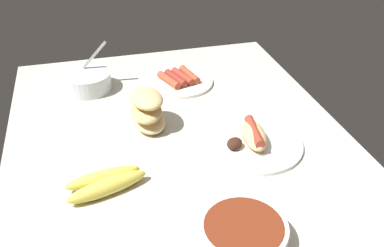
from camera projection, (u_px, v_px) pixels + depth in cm
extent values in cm
cube|color=beige|center=(182.00, 148.00, 112.34)|extent=(120.00, 90.00, 3.00)
cylinder|color=white|center=(253.00, 144.00, 110.71)|extent=(25.53, 25.53, 1.00)
ellipsoid|color=#DBB77A|center=(254.00, 135.00, 109.24)|extent=(13.47, 7.65, 4.40)
cylinder|color=#9E3828|center=(254.00, 131.00, 108.58)|extent=(12.35, 4.00, 2.40)
ellipsoid|color=#381E14|center=(234.00, 143.00, 107.57)|extent=(5.46, 5.66, 2.80)
ellipsoid|color=#E5C689|center=(149.00, 122.00, 117.24)|extent=(12.70, 9.31, 3.60)
ellipsoid|color=tan|center=(146.00, 111.00, 114.83)|extent=(12.91, 9.63, 3.60)
ellipsoid|color=#DBB77A|center=(146.00, 98.00, 113.51)|extent=(13.27, 10.21, 3.60)
ellipsoid|color=#E5D14C|center=(107.00, 186.00, 94.60)|extent=(9.07, 18.99, 3.94)
ellipsoid|color=#E5D14C|center=(103.00, 178.00, 97.22)|extent=(5.93, 17.62, 3.79)
cylinder|color=white|center=(179.00, 82.00, 139.79)|extent=(21.87, 21.87, 1.00)
cylinder|color=#AD472D|center=(190.00, 75.00, 140.56)|extent=(11.06, 4.85, 2.36)
cylinder|color=#9E3828|center=(183.00, 76.00, 139.44)|extent=(10.98, 5.78, 2.36)
cylinder|color=maroon|center=(176.00, 78.00, 138.31)|extent=(10.97, 5.88, 2.36)
cylinder|color=#AD472D|center=(169.00, 80.00, 137.19)|extent=(10.94, 6.03, 2.36)
cylinder|color=white|center=(243.00, 234.00, 82.45)|extent=(17.20, 17.20, 4.75)
cylinder|color=maroon|center=(244.00, 227.00, 81.38)|extent=(15.48, 15.48, 1.00)
cylinder|color=silver|center=(88.00, 82.00, 134.90)|extent=(14.80, 14.80, 5.69)
cylinder|color=beige|center=(87.00, 78.00, 134.28)|extent=(13.02, 13.02, 2.56)
cube|color=#B7B7BC|center=(90.00, 59.00, 134.76)|extent=(3.75, 11.16, 12.39)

